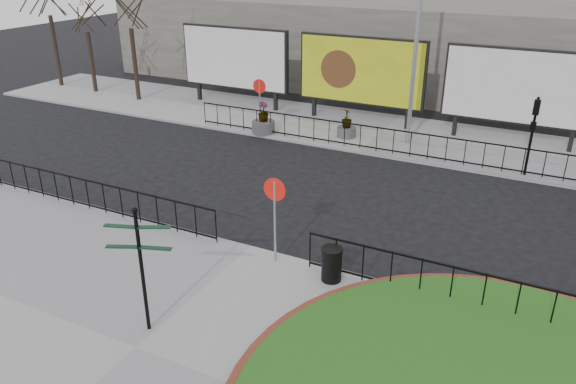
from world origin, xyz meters
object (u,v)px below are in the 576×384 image
Objects in this scene: fingerpost_sign at (141,258)px; planter_a at (263,123)px; billboard_mid at (361,71)px; litter_bin at (332,264)px; lamp_post at (417,33)px; planter_b at (347,127)px.

fingerpost_sign is 2.13× the size of planter_a.
billboard_mid is 17.38m from fingerpost_sign.
litter_bin is at bearing -52.81° from planter_a.
billboard_mid is 2.02× the size of fingerpost_sign.
lamp_post is at bearing -33.25° from billboard_mid.
planter_a is at bearing 89.58° from fingerpost_sign.
billboard_mid is 0.67× the size of lamp_post.
planter_a is at bearing -162.12° from planter_b.
billboard_mid reaches higher than litter_bin.
lamp_post is at bearing 14.17° from planter_a.
planter_a reaches higher than litter_bin.
fingerpost_sign is 2.38× the size of planter_b.
billboard_mid is 4.30× the size of planter_a.
lamp_post is at bearing 9.00° from planter_b.
planter_b is at bearing -171.00° from lamp_post.
fingerpost_sign reaches higher than litter_bin.
planter_b is (-2.71, -0.43, -4.24)m from lamp_post.
fingerpost_sign is at bearing -71.30° from planter_a.
planter_b is (0.30, -2.40, -2.01)m from billboard_mid.
planter_b is (-3.96, 11.17, -0.01)m from litter_bin.
billboard_mid is at bearing 146.75° from lamp_post.
lamp_post is 7.15× the size of planter_b.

